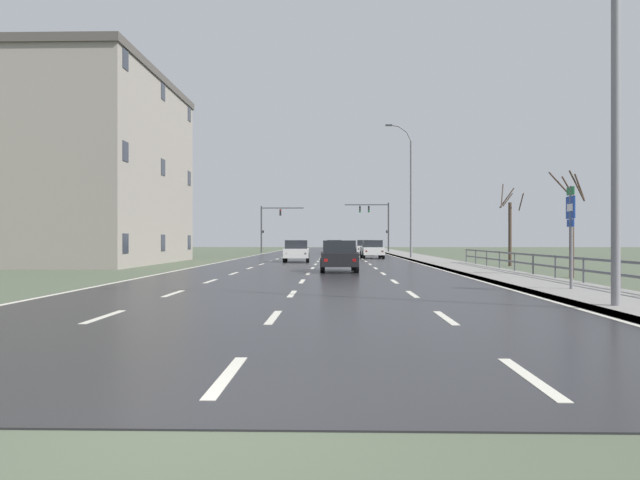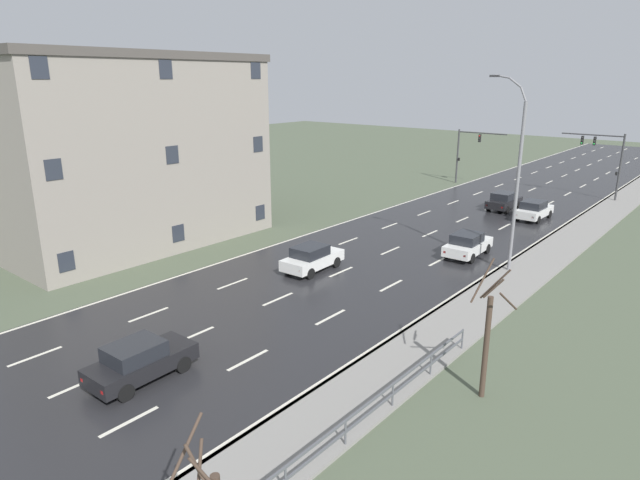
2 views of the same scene
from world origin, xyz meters
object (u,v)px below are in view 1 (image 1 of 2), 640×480
car_far_right (339,256)px  car_near_left (365,247)px  street_lamp_midground (410,192)px  traffic_signal_left (269,222)px  car_far_left (334,247)px  street_lamp_foreground (609,67)px  highway_sign (571,224)px  traffic_signal_right (378,218)px  car_distant (372,249)px  car_near_right (296,251)px  brick_building (84,170)px

car_far_right → car_near_left: 34.50m
street_lamp_midground → traffic_signal_left: bearing=120.3°
traffic_signal_left → car_far_left: traffic_signal_left is taller
street_lamp_foreground → highway_sign: (0.95, 4.72, -3.44)m
traffic_signal_left → car_near_left: bearing=-44.5°
highway_sign → car_far_left: (-7.21, 47.91, -1.27)m
traffic_signal_left → car_far_right: size_ratio=1.40×
traffic_signal_right → highway_sign: bearing=-88.2°
car_distant → car_far_right: (-2.98, -21.99, 0.00)m
street_lamp_foreground → street_lamp_midground: 37.35m
street_lamp_foreground → street_lamp_midground: (0.04, 37.35, 0.04)m
traffic_signal_right → car_near_right: size_ratio=1.49×
street_lamp_foreground → traffic_signal_left: street_lamp_foreground is taller
street_lamp_foreground → highway_sign: bearing=78.6°
car_far_right → brick_building: 20.80m
car_near_right → brick_building: brick_building is taller
highway_sign → brick_building: size_ratio=0.18×
street_lamp_midground → car_far_right: size_ratio=2.72×
car_far_right → car_near_right: (-2.96, 13.53, 0.00)m
car_near_right → car_near_left: bearing=72.0°
car_distant → street_lamp_midground: bearing=-22.3°
car_near_right → traffic_signal_right: bearing=73.9°
traffic_signal_left → traffic_signal_right: bearing=2.9°
car_far_right → car_far_left: bearing=88.9°
street_lamp_midground → car_near_right: street_lamp_midground is taller
traffic_signal_right → traffic_signal_left: 13.46m
highway_sign → car_far_right: bearing=120.6°
street_lamp_midground → car_near_left: bearing=102.9°
street_lamp_foreground → brick_building: bearing=130.6°
street_lamp_foreground → highway_sign: street_lamp_foreground is taller
car_far_right → car_near_right: bearing=100.9°
car_near_right → traffic_signal_left: bearing=97.4°
brick_building → highway_sign: bearing=-42.8°
car_distant → car_far_right: size_ratio=1.00×
highway_sign → brick_building: bearing=137.2°
car_far_left → car_near_right: size_ratio=0.99×
car_far_left → car_far_right: bearing=-89.0°
highway_sign → street_lamp_foreground: bearing=-101.4°
highway_sign → car_distant: 34.03m
highway_sign → traffic_signal_right: 57.95m
street_lamp_midground → brick_building: bearing=-155.8°
traffic_signal_left → car_distant: (11.30, -23.44, -3.05)m
car_far_right → car_near_left: bearing=83.6°
car_distant → brick_building: size_ratio=0.24×
brick_building → car_distant: bearing=29.9°
street_lamp_midground → street_lamp_foreground: bearing=-90.1°
car_distant → car_near_right: size_ratio=1.00×
traffic_signal_left → car_near_left: 16.08m
highway_sign → traffic_signal_left: traffic_signal_left is taller
street_lamp_foreground → brick_building: (-23.11, 26.96, 0.83)m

